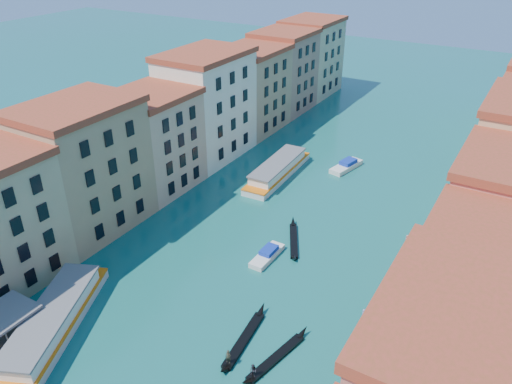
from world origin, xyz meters
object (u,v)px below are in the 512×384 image
vaporetto_far (278,169)px  gondola_fore (244,339)px  vaporetto_near (53,322)px  gondola_right (274,358)px

vaporetto_far → gondola_fore: bearing=-69.3°
gondola_fore → vaporetto_far: bearing=106.8°
vaporetto_near → vaporetto_far: bearing=62.3°
vaporetto_far → gondola_fore: vaporetto_far is taller
gondola_right → vaporetto_far: bearing=130.2°
vaporetto_near → gondola_fore: vaporetto_near is taller
vaporetto_far → gondola_fore: (16.70, -39.15, -0.94)m
vaporetto_near → gondola_right: 26.01m
vaporetto_near → gondola_right: bearing=-3.2°
gondola_fore → gondola_right: size_ratio=1.08×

